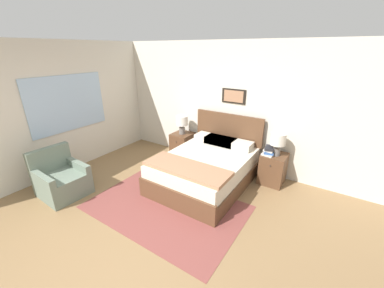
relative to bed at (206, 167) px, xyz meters
The scene contains 14 objects.
ground_plane 2.11m from the bed, 95.68° to the right, with size 16.00×16.00×0.00m, color olive.
wall_back 1.44m from the bed, 101.29° to the left, with size 7.46×0.09×2.60m.
wall_left 2.98m from the bed, 168.67° to the right, with size 0.08×5.48×2.60m.
area_rug_main 1.10m from the bed, 98.40° to the right, with size 2.50×1.65×0.01m.
bed is the anchor object (origin of this frame).
armchair 2.62m from the bed, 138.54° to the right, with size 0.79×0.74×0.82m.
nightstand_near_window 1.28m from the bed, 146.10° to the left, with size 0.44×0.50×0.59m.
nightstand_by_door 1.29m from the bed, 33.83° to the left, with size 0.44×0.50×0.59m.
table_lamp_near_window 1.38m from the bed, 146.63° to the left, with size 0.28×0.28×0.43m.
table_lamp_by_door 1.41m from the bed, 32.63° to the left, with size 0.28×0.28×0.43m.
book_thick_bottom 1.21m from the bed, 34.62° to the left, with size 0.23×0.30×0.03m.
book_hardcover_middle 1.22m from the bed, 34.62° to the left, with size 0.21×0.26×0.04m.
book_novel_upper 1.23m from the bed, 34.62° to the left, with size 0.19×0.21×0.04m.
book_slim_near_top 1.24m from the bed, 34.62° to the left, with size 0.19×0.26×0.04m.
Camera 1 is at (2.18, -1.41, 2.44)m, focal length 22.00 mm.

